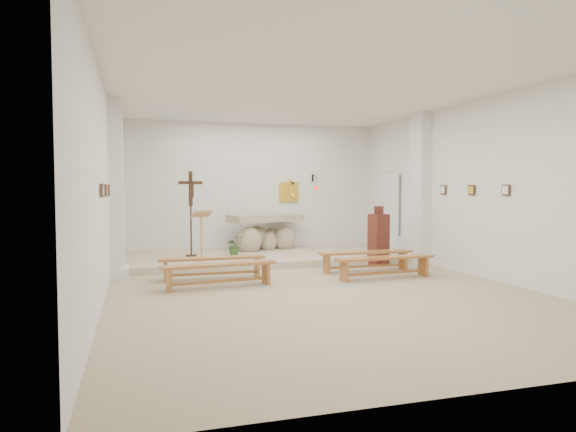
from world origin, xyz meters
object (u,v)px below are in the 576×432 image
object	(u,v)px
altar	(265,235)
donation_pedestal	(378,239)
lectern	(202,235)
crucifix_stand	(191,207)
bench_left_second	(219,269)
bench_left_front	(212,263)
bench_right_front	(366,256)
bench_right_second	(385,262)

from	to	relation	value
altar	donation_pedestal	bearing A→B (deg)	-68.01
lectern	crucifix_stand	bearing A→B (deg)	88.79
lectern	donation_pedestal	world-z (taller)	donation_pedestal
bench_left_second	bench_left_front	bearing A→B (deg)	83.02
donation_pedestal	bench_right_front	world-z (taller)	donation_pedestal
bench_right_second	bench_left_front	bearing A→B (deg)	160.84
altar	bench_left_front	world-z (taller)	altar
lectern	bench_left_second	xyz separation A→B (m)	(0.01, -2.46, -0.39)
bench_right_front	bench_right_second	distance (m)	0.87
crucifix_stand	bench_left_second	distance (m)	3.41
crucifix_stand	bench_right_front	distance (m)	4.26
bench_left_front	donation_pedestal	bearing A→B (deg)	11.07
donation_pedestal	bench_right_second	bearing A→B (deg)	-122.28
bench_left_second	bench_right_second	distance (m)	3.23
altar	crucifix_stand	size ratio (longest dim) A/B	1.04
altar	crucifix_stand	xyz separation A→B (m)	(-1.99, -0.84, 0.77)
lectern	bench_right_front	xyz separation A→B (m)	(3.23, -1.59, -0.39)
altar	bench_right_front	distance (m)	3.51
altar	bench_left_second	xyz separation A→B (m)	(-1.83, -4.09, -0.21)
bench_left_front	altar	bearing A→B (deg)	60.80
lectern	bench_right_front	size ratio (longest dim) A/B	0.56
crucifix_stand	bench_right_front	size ratio (longest dim) A/B	0.98
lectern	bench_left_front	distance (m)	1.63
donation_pedestal	bench_right_front	xyz separation A→B (m)	(-0.65, -0.73, -0.27)
bench_right_second	crucifix_stand	bearing A→B (deg)	132.09
lectern	bench_left_front	world-z (taller)	lectern
donation_pedestal	altar	bearing A→B (deg)	119.35
lectern	bench_left_second	bearing A→B (deg)	-101.98
crucifix_stand	bench_left_front	size ratio (longest dim) A/B	0.98
altar	bench_right_second	world-z (taller)	altar
altar	crucifix_stand	bearing A→B (deg)	-174.66
crucifix_stand	bench_left_front	distance (m)	2.58
bench_right_front	bench_right_second	world-z (taller)	same
crucifix_stand	donation_pedestal	bearing A→B (deg)	-43.61
crucifix_stand	donation_pedestal	distance (m)	4.43
bench_left_second	donation_pedestal	bearing A→B (deg)	15.40
bench_left_front	bench_right_second	distance (m)	3.34
lectern	donation_pedestal	size ratio (longest dim) A/B	0.85
donation_pedestal	bench_left_front	distance (m)	3.96
altar	crucifix_stand	distance (m)	2.29
altar	lectern	bearing A→B (deg)	-155.80
bench_right_second	donation_pedestal	bearing A→B (deg)	63.73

